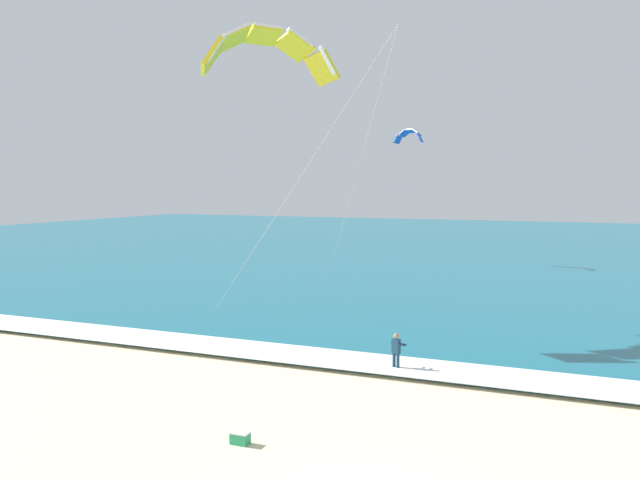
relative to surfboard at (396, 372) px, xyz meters
The scene contains 7 objects.
sea 59.41m from the surfboard, 87.19° to the left, with size 200.00×120.00×0.20m, color #146075.
surf_foam 2.94m from the surfboard, ahead, with size 200.00×3.05×0.04m, color white.
surfboard is the anchor object (origin of this frame).
kitesurfer 0.91m from the surfboard, 71.36° to the left, with size 0.63×0.63×1.69m.
kite_primary 19.20m from the surfboard, 145.33° to the left, with size 11.86×9.54×15.46m.
kite_distant 41.34m from the surfboard, 105.13° to the left, with size 3.55×2.51×1.44m.
cooler_box 9.69m from the surfboard, 102.46° to the right, with size 0.58×0.38×0.40m.
Camera 1 is at (5.22, -14.93, 7.96)m, focal length 37.93 mm.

